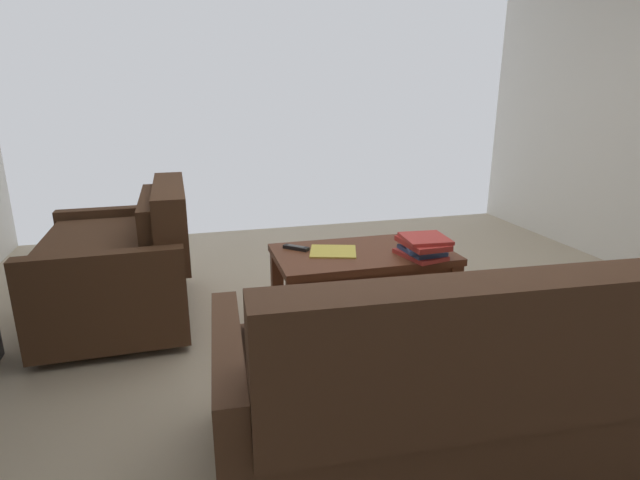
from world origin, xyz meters
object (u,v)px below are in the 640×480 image
(sofa_main, at_px, (459,377))
(book_stack, at_px, (423,246))
(coffee_table, at_px, (363,263))
(loose_magazine, at_px, (333,251))
(loveseat_near, at_px, (125,264))
(tv_remote, at_px, (296,248))

(sofa_main, bearing_deg, book_stack, -108.58)
(coffee_table, relative_size, book_stack, 3.22)
(book_stack, xyz_separation_m, loose_magazine, (0.46, -0.21, -0.06))
(loveseat_near, relative_size, coffee_table, 1.13)
(coffee_table, bearing_deg, book_stack, 147.81)
(coffee_table, xyz_separation_m, loose_magazine, (0.17, -0.03, 0.08))
(sofa_main, relative_size, book_stack, 5.65)
(loveseat_near, height_order, book_stack, loveseat_near)
(tv_remote, relative_size, loose_magazine, 0.55)
(loveseat_near, relative_size, tv_remote, 7.92)
(coffee_table, distance_m, book_stack, 0.37)
(book_stack, bearing_deg, loveseat_near, -21.62)
(tv_remote, distance_m, loose_magazine, 0.22)
(coffee_table, height_order, loose_magazine, loose_magazine)
(coffee_table, xyz_separation_m, tv_remote, (0.37, -0.14, 0.09))
(sofa_main, height_order, book_stack, sofa_main)
(sofa_main, bearing_deg, coffee_table, -92.37)
(coffee_table, relative_size, tv_remote, 7.02)
(sofa_main, height_order, coffee_table, sofa_main)
(book_stack, bearing_deg, tv_remote, -25.81)
(sofa_main, height_order, loveseat_near, sofa_main)
(book_stack, bearing_deg, coffee_table, -32.19)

